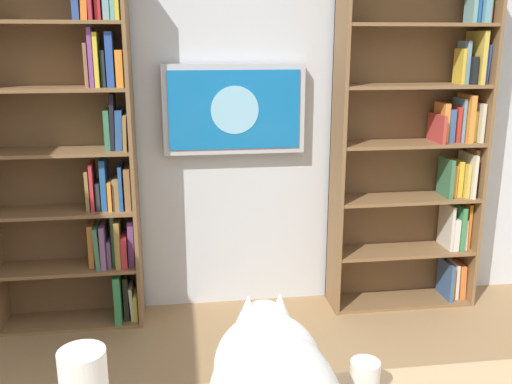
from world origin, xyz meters
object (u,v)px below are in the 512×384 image
object	(u,v)px
bookshelf_left	(423,143)
wall_mounted_tv	(234,109)
bookshelf_right	(78,151)
coffee_mug	(365,378)

from	to	relation	value
bookshelf_left	wall_mounted_tv	world-z (taller)	bookshelf_left
bookshelf_left	wall_mounted_tv	size ratio (longest dim) A/B	2.49
bookshelf_right	bookshelf_left	bearing A→B (deg)	-179.90
bookshelf_left	coffee_mug	distance (m)	2.31
bookshelf_right	wall_mounted_tv	distance (m)	0.94
bookshelf_right	coffee_mug	size ratio (longest dim) A/B	22.32
coffee_mug	wall_mounted_tv	bearing A→B (deg)	-86.49
wall_mounted_tv	coffee_mug	size ratio (longest dim) A/B	8.92
bookshelf_left	coffee_mug	xyz separation A→B (m)	(1.05, 2.04, -0.24)
bookshelf_right	wall_mounted_tv	size ratio (longest dim) A/B	2.50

